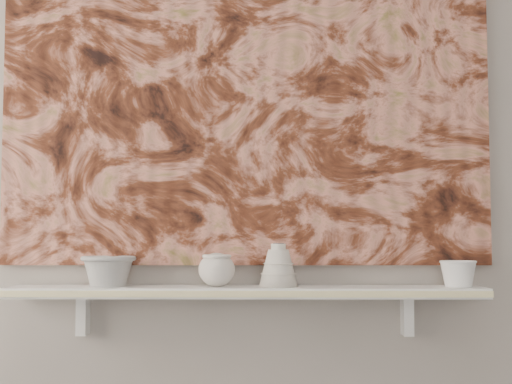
{
  "coord_description": "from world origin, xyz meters",
  "views": [
    {
      "loc": [
        0.05,
        -0.6,
        1.07
      ],
      "look_at": [
        0.03,
        1.49,
        1.21
      ],
      "focal_mm": 50.0,
      "sensor_mm": 36.0,
      "label": 1
    }
  ],
  "objects_px": {
    "shelf": "(244,292)",
    "bell_vessel": "(278,265)",
    "cup_cream": "(217,270)",
    "bowl_white": "(458,273)",
    "bowl_grey": "(108,271)",
    "painting": "(245,88)"
  },
  "relations": [
    {
      "from": "shelf",
      "to": "bell_vessel",
      "type": "relative_size",
      "value": 11.05
    },
    {
      "from": "cup_cream",
      "to": "bowl_white",
      "type": "bearing_deg",
      "value": 0.0
    },
    {
      "from": "shelf",
      "to": "bowl_grey",
      "type": "bearing_deg",
      "value": 180.0
    },
    {
      "from": "shelf",
      "to": "cup_cream",
      "type": "relative_size",
      "value": 13.02
    },
    {
      "from": "cup_cream",
      "to": "bell_vessel",
      "type": "distance_m",
      "value": 0.18
    },
    {
      "from": "shelf",
      "to": "bowl_grey",
      "type": "distance_m",
      "value": 0.41
    },
    {
      "from": "bowl_grey",
      "to": "bowl_white",
      "type": "relative_size",
      "value": 1.51
    },
    {
      "from": "bowl_white",
      "to": "bowl_grey",
      "type": "bearing_deg",
      "value": 180.0
    },
    {
      "from": "shelf",
      "to": "cup_cream",
      "type": "distance_m",
      "value": 0.1
    },
    {
      "from": "bowl_grey",
      "to": "bell_vessel",
      "type": "relative_size",
      "value": 1.28
    },
    {
      "from": "painting",
      "to": "bowl_grey",
      "type": "relative_size",
      "value": 9.27
    },
    {
      "from": "bell_vessel",
      "to": "bowl_grey",
      "type": "bearing_deg",
      "value": 180.0
    },
    {
      "from": "cup_cream",
      "to": "bowl_white",
      "type": "xyz_separation_m",
      "value": [
        0.71,
        0.0,
        -0.01
      ]
    },
    {
      "from": "painting",
      "to": "bowl_white",
      "type": "relative_size",
      "value": 13.96
    },
    {
      "from": "shelf",
      "to": "bell_vessel",
      "type": "distance_m",
      "value": 0.13
    },
    {
      "from": "painting",
      "to": "bowl_grey",
      "type": "height_order",
      "value": "painting"
    },
    {
      "from": "bell_vessel",
      "to": "bowl_white",
      "type": "height_order",
      "value": "bell_vessel"
    },
    {
      "from": "bowl_grey",
      "to": "shelf",
      "type": "bearing_deg",
      "value": 0.0
    },
    {
      "from": "painting",
      "to": "cup_cream",
      "type": "height_order",
      "value": "painting"
    },
    {
      "from": "shelf",
      "to": "bowl_white",
      "type": "bearing_deg",
      "value": 0.0
    },
    {
      "from": "bell_vessel",
      "to": "shelf",
      "type": "bearing_deg",
      "value": 180.0
    },
    {
      "from": "painting",
      "to": "bowl_white",
      "type": "distance_m",
      "value": 0.85
    }
  ]
}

